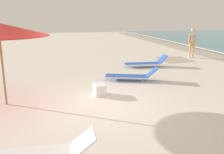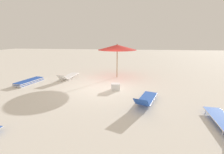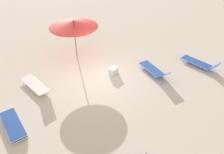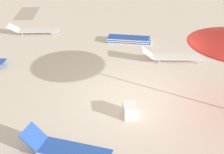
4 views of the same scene
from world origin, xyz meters
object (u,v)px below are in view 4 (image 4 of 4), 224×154
sun_lounger_near_water_left (34,30)px  lounger_stack (129,40)px  cooler_box (130,110)px  sun_lounger_near_water_right (172,56)px  sun_lounger_beside_umbrella (66,148)px

sun_lounger_near_water_left → lounger_stack: bearing=-105.9°
lounger_stack → cooler_box: size_ratio=3.81×
lounger_stack → cooler_box: (-5.60, 0.50, 0.07)m
lounger_stack → cooler_box: 5.62m
sun_lounger_near_water_right → sun_lounger_near_water_left: bearing=63.3°
sun_lounger_near_water_left → cooler_box: bearing=-150.4°
lounger_stack → sun_lounger_beside_umbrella: bearing=175.6°
sun_lounger_near_water_right → cooler_box: size_ratio=4.53×
lounger_stack → sun_lounger_beside_umbrella: size_ratio=0.93×
sun_lounger_near_water_right → cooler_box: bearing=154.4°
sun_lounger_near_water_right → lounger_stack: bearing=38.3°
sun_lounger_beside_umbrella → sun_lounger_near_water_left: bearing=34.3°
sun_lounger_beside_umbrella → cooler_box: bearing=-27.1°
sun_lounger_beside_umbrella → sun_lounger_near_water_left: sun_lounger_beside_umbrella is taller
lounger_stack → cooler_box: bearing=-173.0°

